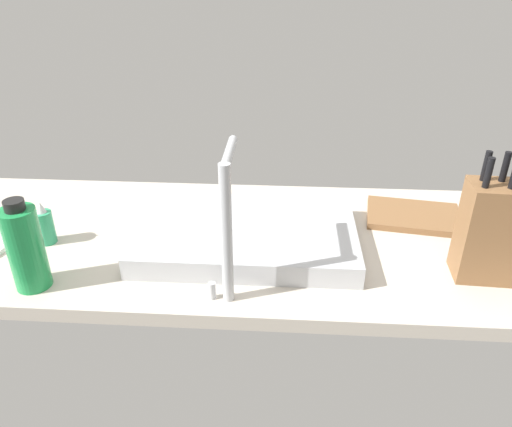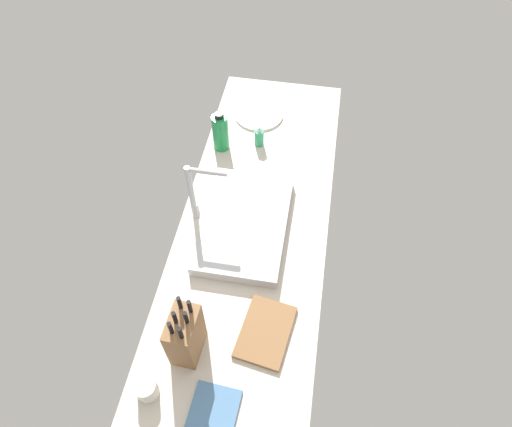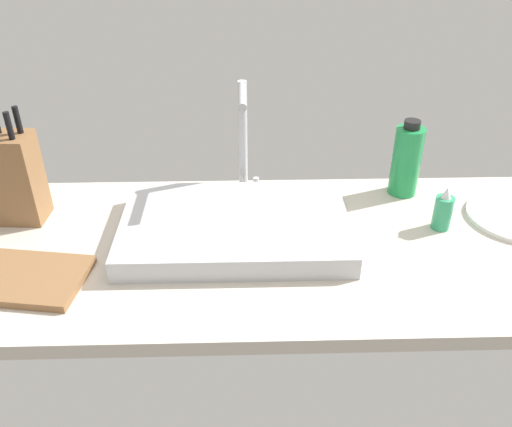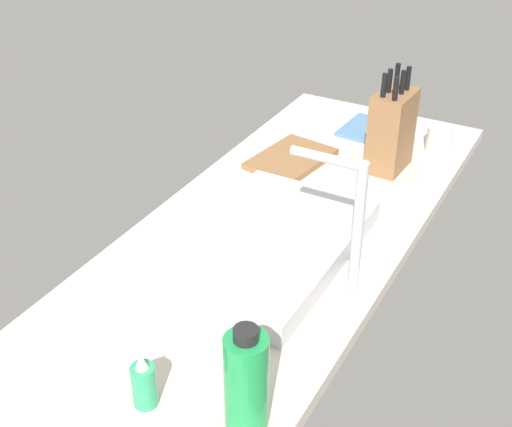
{
  "view_description": "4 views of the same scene",
  "coord_description": "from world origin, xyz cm",
  "views": [
    {
      "loc": [
        -12.95,
        109.24,
        69.84
      ],
      "look_at": [
        -5.82,
        -0.73,
        10.12
      ],
      "focal_mm": 34.35,
      "sensor_mm": 36.0,
      "label": 1
    },
    {
      "loc": [
        -112.74,
        -20.08,
        161.95
      ],
      "look_at": [
        -0.03,
        -0.7,
        9.46
      ],
      "focal_mm": 31.57,
      "sensor_mm": 36.0,
      "label": 2
    },
    {
      "loc": [
        -1.77,
        -104.73,
        77.88
      ],
      "look_at": [
        1.19,
        2.25,
        10.73
      ],
      "focal_mm": 37.69,
      "sensor_mm": 36.0,
      "label": 3
    },
    {
      "loc": [
        115.16,
        65.72,
        99.06
      ],
      "look_at": [
        -5.35,
        -0.4,
        13.1
      ],
      "focal_mm": 48.88,
      "sensor_mm": 36.0,
      "label": 4
    }
  ],
  "objects": [
    {
      "name": "countertop_slab",
      "position": [
        0.0,
        0.0,
        1.75
      ],
      "size": [
        196.54,
        63.66,
        3.5
      ],
      "primitive_type": "cube",
      "color": "beige",
      "rests_on": "ground"
    },
    {
      "name": "sink_basin",
      "position": [
        -3.8,
        3.47,
        6.2
      ],
      "size": [
        54.39,
        35.15,
        5.41
      ],
      "primitive_type": "cube",
      "color": "#B7BABF",
      "rests_on": "countertop_slab"
    },
    {
      "name": "faucet",
      "position": [
        -1.5,
        23.97,
        22.28
      ],
      "size": [
        5.5,
        16.94,
        31.38
      ],
      "color": "#B7BABF",
      "rests_on": "countertop_slab"
    },
    {
      "name": "knife_block",
      "position": [
        -59.3,
        13.45,
        15.33
      ],
      "size": [
        14.87,
        9.99,
        29.5
      ],
      "rotation": [
        0.0,
        0.0,
        -0.05
      ],
      "color": "brown",
      "rests_on": "countertop_slab"
    },
    {
      "name": "water_bottle",
      "position": [
        42.25,
        23.86,
        13.39
      ],
      "size": [
        7.7,
        7.7,
        21.26
      ],
      "color": "#1E8E47",
      "rests_on": "countertop_slab"
    },
    {
      "name": "coffee_mug",
      "position": [
        -76.64,
        23.09,
        7.44
      ],
      "size": [
        7.46,
        7.46,
        7.88
      ],
      "primitive_type": "cylinder",
      "color": "silver",
      "rests_on": "countertop_slab"
    },
    {
      "name": "soap_bottle",
      "position": [
        47.25,
        5.86,
        8.35
      ],
      "size": [
        4.51,
        4.51,
        11.47
      ],
      "color": "#2D9966",
      "rests_on": "countertop_slab"
    },
    {
      "name": "cutting_board",
      "position": [
        -49.0,
        -12.66,
        4.4
      ],
      "size": [
        27.38,
        20.95,
        1.8
      ],
      "primitive_type": "cube",
      "rotation": [
        0.0,
        0.0,
        -0.15
      ],
      "color": "brown",
      "rests_on": "countertop_slab"
    },
    {
      "name": "dish_towel",
      "position": [
        -79.7,
        -0.18,
        4.1
      ],
      "size": [
        19.38,
        16.74,
        1.2
      ],
      "primitive_type": "cube",
      "rotation": [
        0.0,
        0.0,
        -0.06
      ],
      "color": "teal",
      "rests_on": "countertop_slab"
    }
  ]
}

